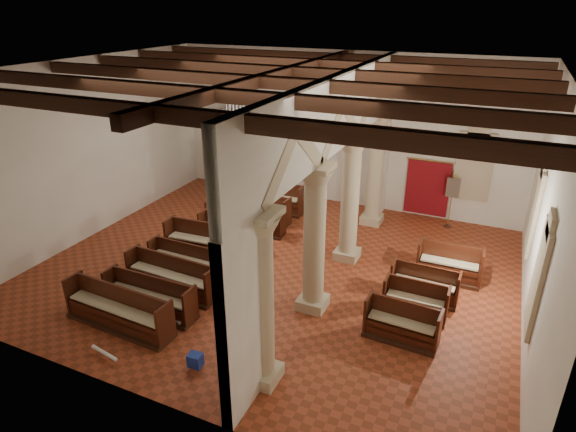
{
  "coord_description": "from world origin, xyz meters",
  "views": [
    {
      "loc": [
        5.7,
        -11.76,
        7.62
      ],
      "look_at": [
        0.16,
        0.5,
        1.6
      ],
      "focal_mm": 30.0,
      "sensor_mm": 36.0,
      "label": 1
    }
  ],
  "objects_px": {
    "lectern": "(265,191)",
    "nave_pew_0": "(119,315)",
    "aisle_pew_0": "(401,328)",
    "processional_banner": "(450,208)",
    "pipe_organ": "(237,160)"
  },
  "relations": [
    {
      "from": "pipe_organ",
      "to": "processional_banner",
      "type": "bearing_deg",
      "value": -1.1
    },
    {
      "from": "pipe_organ",
      "to": "nave_pew_0",
      "type": "distance_m",
      "value": 10.1
    },
    {
      "from": "pipe_organ",
      "to": "processional_banner",
      "type": "relative_size",
      "value": 2.15
    },
    {
      "from": "processional_banner",
      "to": "aisle_pew_0",
      "type": "distance_m",
      "value": 7.23
    },
    {
      "from": "lectern",
      "to": "aisle_pew_0",
      "type": "xyz_separation_m",
      "value": [
        7.0,
        -6.52,
        -0.15
      ]
    },
    {
      "from": "processional_banner",
      "to": "nave_pew_0",
      "type": "bearing_deg",
      "value": -123.15
    },
    {
      "from": "lectern",
      "to": "nave_pew_0",
      "type": "distance_m",
      "value": 8.96
    },
    {
      "from": "lectern",
      "to": "aisle_pew_0",
      "type": "bearing_deg",
      "value": -45.45
    },
    {
      "from": "pipe_organ",
      "to": "processional_banner",
      "type": "height_order",
      "value": "pipe_organ"
    },
    {
      "from": "aisle_pew_0",
      "to": "processional_banner",
      "type": "bearing_deg",
      "value": 91.49
    },
    {
      "from": "pipe_organ",
      "to": "lectern",
      "type": "height_order",
      "value": "pipe_organ"
    },
    {
      "from": "processional_banner",
      "to": "lectern",
      "type": "bearing_deg",
      "value": -172.34
    },
    {
      "from": "lectern",
      "to": "nave_pew_0",
      "type": "bearing_deg",
      "value": -90.22
    },
    {
      "from": "pipe_organ",
      "to": "aisle_pew_0",
      "type": "distance_m",
      "value": 11.51
    },
    {
      "from": "nave_pew_0",
      "to": "aisle_pew_0",
      "type": "height_order",
      "value": "nave_pew_0"
    }
  ]
}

